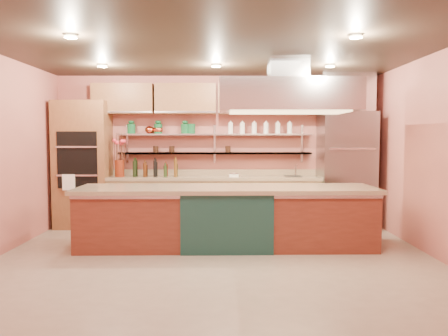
{
  "coord_description": "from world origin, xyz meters",
  "views": [
    {
      "loc": [
        0.11,
        -5.78,
        1.64
      ],
      "look_at": [
        0.12,
        1.0,
        1.17
      ],
      "focal_mm": 35.0,
      "sensor_mm": 36.0,
      "label": 1
    }
  ],
  "objects_px": {
    "island": "(226,217)",
    "copper_kettle": "(150,130)",
    "kitchen_scale": "(234,174)",
    "flower_vase": "(120,168)",
    "green_canister": "(191,129)",
    "refrigerator": "(346,170)"
  },
  "relations": [
    {
      "from": "island",
      "to": "copper_kettle",
      "type": "distance_m",
      "value": 2.57
    },
    {
      "from": "island",
      "to": "kitchen_scale",
      "type": "bearing_deg",
      "value": 83.4
    },
    {
      "from": "flower_vase",
      "to": "copper_kettle",
      "type": "height_order",
      "value": "copper_kettle"
    },
    {
      "from": "flower_vase",
      "to": "copper_kettle",
      "type": "bearing_deg",
      "value": 22.96
    },
    {
      "from": "island",
      "to": "kitchen_scale",
      "type": "relative_size",
      "value": 25.83
    },
    {
      "from": "green_canister",
      "to": "flower_vase",
      "type": "bearing_deg",
      "value": -170.34
    },
    {
      "from": "flower_vase",
      "to": "island",
      "type": "bearing_deg",
      "value": -37.0
    },
    {
      "from": "refrigerator",
      "to": "island",
      "type": "bearing_deg",
      "value": -146.51
    },
    {
      "from": "refrigerator",
      "to": "island",
      "type": "relative_size",
      "value": 0.48
    },
    {
      "from": "island",
      "to": "green_canister",
      "type": "xyz_separation_m",
      "value": [
        -0.65,
        1.68,
        1.35
      ]
    },
    {
      "from": "kitchen_scale",
      "to": "green_canister",
      "type": "xyz_separation_m",
      "value": [
        -0.79,
        0.22,
        0.83
      ]
    },
    {
      "from": "refrigerator",
      "to": "flower_vase",
      "type": "relative_size",
      "value": 6.9
    },
    {
      "from": "refrigerator",
      "to": "green_canister",
      "type": "xyz_separation_m",
      "value": [
        -2.84,
        0.23,
        0.76
      ]
    },
    {
      "from": "flower_vase",
      "to": "copper_kettle",
      "type": "distance_m",
      "value": 0.9
    },
    {
      "from": "island",
      "to": "copper_kettle",
      "type": "bearing_deg",
      "value": 129.33
    },
    {
      "from": "island",
      "to": "copper_kettle",
      "type": "xyz_separation_m",
      "value": [
        -1.42,
        1.68,
        1.33
      ]
    },
    {
      "from": "refrigerator",
      "to": "kitchen_scale",
      "type": "bearing_deg",
      "value": 179.72
    },
    {
      "from": "refrigerator",
      "to": "flower_vase",
      "type": "bearing_deg",
      "value": 179.86
    },
    {
      "from": "kitchen_scale",
      "to": "green_canister",
      "type": "bearing_deg",
      "value": 141.65
    },
    {
      "from": "refrigerator",
      "to": "copper_kettle",
      "type": "height_order",
      "value": "refrigerator"
    },
    {
      "from": "kitchen_scale",
      "to": "refrigerator",
      "type": "bearing_deg",
      "value": -23.12
    },
    {
      "from": "green_canister",
      "to": "island",
      "type": "bearing_deg",
      "value": -68.98
    }
  ]
}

